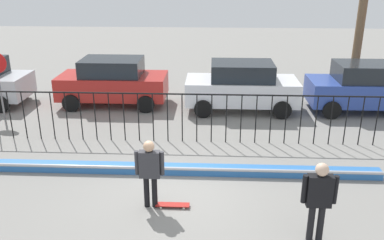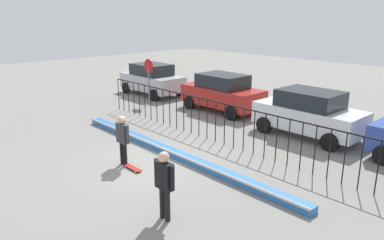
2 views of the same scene
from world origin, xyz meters
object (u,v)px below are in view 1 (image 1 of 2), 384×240
object	(u,v)px
parked_car_red	(113,81)
parked_car_blue	(366,87)
parked_car_white	(241,86)
camera_operator	(319,195)
skateboarder	(150,168)
skateboard	(173,205)

from	to	relation	value
parked_car_red	parked_car_blue	distance (m)	9.92
parked_car_blue	parked_car_white	bearing A→B (deg)	-175.40
camera_operator	parked_car_red	distance (m)	10.66
skateboarder	parked_car_red	distance (m)	8.03
parked_car_blue	skateboard	bearing A→B (deg)	-129.59
skateboard	parked_car_white	distance (m)	7.50
skateboarder	parked_car_blue	xyz separation A→B (m)	(7.30, 7.24, -0.03)
skateboard	parked_car_blue	bearing A→B (deg)	69.61
skateboard	parked_car_red	size ratio (longest dim) A/B	0.19
skateboard	skateboarder	bearing A→B (deg)	-158.65
parked_car_white	parked_car_blue	bearing A→B (deg)	-0.46
parked_car_white	parked_car_blue	world-z (taller)	same
camera_operator	skateboard	bearing A→B (deg)	15.50
skateboarder	parked_car_blue	distance (m)	10.29
parked_car_white	parked_car_blue	distance (m)	4.76
skateboard	camera_operator	world-z (taller)	camera_operator
skateboarder	parked_car_white	bearing A→B (deg)	97.16
skateboarder	skateboard	world-z (taller)	skateboarder
skateboarder	parked_car_white	world-z (taller)	parked_car_white
skateboard	parked_car_blue	world-z (taller)	parked_car_blue
skateboard	camera_operator	size ratio (longest dim) A/B	0.46
skateboard	parked_car_white	bearing A→B (deg)	96.91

